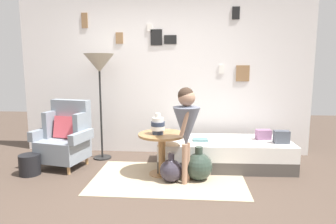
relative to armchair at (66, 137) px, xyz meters
name	(u,v)px	position (x,y,z in m)	size (l,w,h in m)	color
ground_plane	(148,202)	(1.37, -1.08, -0.44)	(12.00, 12.00, 0.00)	#4C3D33
gallery_wall	(164,76)	(1.37, 0.87, 0.86)	(4.80, 0.12, 2.60)	silver
rug	(168,178)	(1.54, -0.39, -0.43)	(1.98, 1.24, 0.01)	tan
armchair	(66,137)	(0.00, 0.00, 0.00)	(0.84, 0.71, 0.97)	tan
daybed	(224,153)	(2.32, 0.16, -0.24)	(1.92, 0.85, 0.40)	#4C4742
pillow_head	(281,137)	(3.09, 0.04, 0.05)	(0.21, 0.12, 0.18)	#474C56
pillow_mid	(263,135)	(2.89, 0.23, 0.03)	(0.21, 0.12, 0.15)	gray
side_table	(162,145)	(1.44, -0.24, -0.02)	(0.64, 0.64, 0.57)	#9E7042
vase_striped	(158,125)	(1.39, -0.28, 0.25)	(0.18, 0.18, 0.28)	#2D384C
floor_lamp	(99,66)	(0.42, 0.41, 1.02)	(0.46, 0.46, 1.65)	black
person_child	(186,122)	(1.77, -0.51, 0.35)	(0.34, 0.34, 1.22)	#A37A60
book_on_daybed	(200,140)	(1.97, 0.09, -0.02)	(0.22, 0.16, 0.03)	slate
demijohn_near	(171,170)	(1.58, -0.48, -0.29)	(0.29, 0.29, 0.38)	#332D38
demijohn_far	(199,166)	(1.94, -0.40, -0.26)	(0.36, 0.36, 0.44)	#2D3D33
magazine_basket	(30,165)	(-0.35, -0.38, -0.30)	(0.28, 0.28, 0.28)	black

